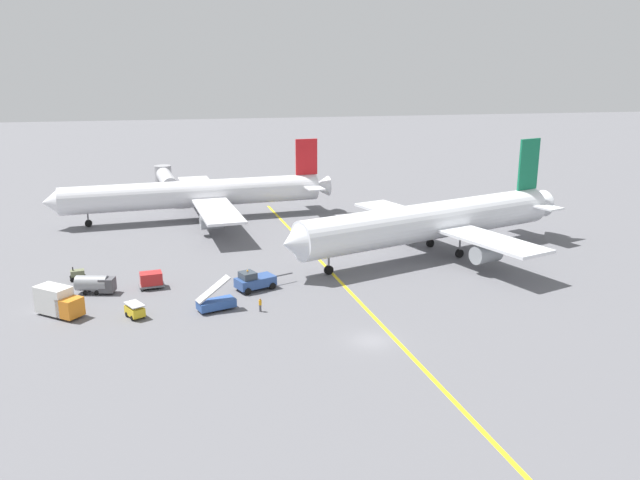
{
  "coord_description": "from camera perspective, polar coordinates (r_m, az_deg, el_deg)",
  "views": [
    {
      "loc": [
        -18.76,
        -60.6,
        28.61
      ],
      "look_at": [
        0.19,
        26.94,
        4.0
      ],
      "focal_mm": 35.81,
      "sensor_mm": 36.0,
      "label": 1
    }
  ],
  "objects": [
    {
      "name": "ground_plane",
      "position": [
        69.59,
        4.6,
        -8.96
      ],
      "size": [
        600.0,
        600.0,
        0.0
      ],
      "primitive_type": "plane",
      "color": "slate"
    },
    {
      "name": "jet_bridge",
      "position": [
        145.67,
        -13.62,
        5.43
      ],
      "size": [
        5.41,
        18.77,
        6.34
      ],
      "color": "#B7B7BC",
      "rests_on": "ground"
    },
    {
      "name": "airliner_being_pushed",
      "position": [
        99.69,
        9.97,
        1.64
      ],
      "size": [
        49.96,
        38.54,
        16.86
      ],
      "color": "white",
      "rests_on": "ground"
    },
    {
      "name": "ground_crew_wing_walker_right",
      "position": [
        77.15,
        -5.37,
        -5.78
      ],
      "size": [
        0.36,
        0.5,
        1.68
      ],
      "color": "#4C4C51",
      "rests_on": "ground"
    },
    {
      "name": "gse_fuel_bowser_stubby",
      "position": [
        87.55,
        -19.39,
        -3.69
      ],
      "size": [
        5.21,
        2.99,
        2.4
      ],
      "color": "gray",
      "rests_on": "ground"
    },
    {
      "name": "gse_stair_truck_yellow",
      "position": [
        78.22,
        -9.28,
        -5.5
      ],
      "size": [
        4.94,
        3.31,
        4.06
      ],
      "color": "#2D5199",
      "rests_on": "ground"
    },
    {
      "name": "gse_container_dolly_flat",
      "position": [
        87.52,
        -14.85,
        -3.44
      ],
      "size": [
        3.47,
        2.61,
        2.15
      ],
      "color": "slate",
      "rests_on": "ground"
    },
    {
      "name": "gse_baggage_cart_near_cluster",
      "position": [
        78.19,
        -16.22,
        -6.06
      ],
      "size": [
        2.66,
        3.15,
        1.71
      ],
      "color": "gold",
      "rests_on": "ground"
    },
    {
      "name": "pushback_tug",
      "position": [
        84.47,
        -5.89,
        -3.64
      ],
      "size": [
        8.2,
        4.5,
        2.89
      ],
      "color": "#2D4C8C",
      "rests_on": "ground"
    },
    {
      "name": "airliner_at_gate_left",
      "position": [
        123.91,
        -10.95,
        4.04
      ],
      "size": [
        53.92,
        46.48,
        14.61
      ],
      "color": "silver",
      "rests_on": "ground"
    },
    {
      "name": "taxiway_stripe",
      "position": [
        78.95,
        3.91,
        -5.92
      ],
      "size": [
        7.88,
        119.8,
        0.01
      ],
      "primitive_type": "cube",
      "rotation": [
        0.0,
        0.0,
        0.06
      ],
      "color": "yellow",
      "rests_on": "ground"
    },
    {
      "name": "gse_catering_truck_tall",
      "position": [
        81.39,
        -22.35,
        -5.11
      ],
      "size": [
        6.03,
        5.58,
        3.5
      ],
      "color": "orange",
      "rests_on": "ground"
    },
    {
      "name": "gse_gpu_cart_small",
      "position": [
        94.03,
        -20.85,
        -2.88
      ],
      "size": [
        2.37,
        1.98,
        1.9
      ],
      "color": "#666B4C",
      "rests_on": "ground"
    }
  ]
}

